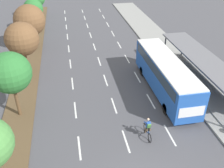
# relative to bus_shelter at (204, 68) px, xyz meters

# --- Properties ---
(median_strip) EXTENTS (2.60, 52.00, 0.12)m
(median_strip) POSITION_rel_bus_shelter_xyz_m (-17.83, 8.58, -1.80)
(median_strip) COLOR brown
(median_strip) RESTS_ON ground
(sidewalk_right) EXTENTS (4.50, 52.00, 0.15)m
(sidewalk_right) POSITION_rel_bus_shelter_xyz_m (-0.28, 8.58, -1.79)
(sidewalk_right) COLOR gray
(sidewalk_right) RESTS_ON ground
(lane_divider_left) EXTENTS (0.14, 48.33, 0.01)m
(lane_divider_left) POSITION_rel_bus_shelter_xyz_m (-13.03, 7.24, -1.86)
(lane_divider_left) COLOR white
(lane_divider_left) RESTS_ON ground
(lane_divider_center) EXTENTS (0.14, 48.33, 0.01)m
(lane_divider_center) POSITION_rel_bus_shelter_xyz_m (-9.53, 7.24, -1.86)
(lane_divider_center) COLOR white
(lane_divider_center) RESTS_ON ground
(lane_divider_right) EXTENTS (0.14, 48.33, 0.01)m
(lane_divider_right) POSITION_rel_bus_shelter_xyz_m (-6.03, 7.24, -1.86)
(lane_divider_right) COLOR white
(lane_divider_right) RESTS_ON ground
(bus_shelter) EXTENTS (2.90, 14.35, 2.86)m
(bus_shelter) POSITION_rel_bus_shelter_xyz_m (0.00, 0.00, 0.00)
(bus_shelter) COLOR gray
(bus_shelter) RESTS_ON sidewalk_right
(bus) EXTENTS (2.54, 11.29, 3.37)m
(bus) POSITION_rel_bus_shelter_xyz_m (-4.28, -0.46, 0.20)
(bus) COLOR #2356B2
(bus) RESTS_ON ground
(cyclist) EXTENTS (0.46, 1.82, 1.71)m
(cyclist) POSITION_rel_bus_shelter_xyz_m (-7.82, -6.35, -1.07)
(cyclist) COLOR black
(cyclist) RESTS_ON ground
(median_tree_second) EXTENTS (3.30, 3.30, 5.71)m
(median_tree_second) POSITION_rel_bus_shelter_xyz_m (-17.70, -1.82, 2.30)
(median_tree_second) COLOR brown
(median_tree_second) RESTS_ON median_strip
(median_tree_third) EXTENTS (3.47, 3.47, 5.79)m
(median_tree_third) POSITION_rel_bus_shelter_xyz_m (-17.64, 5.43, 2.29)
(median_tree_third) COLOR brown
(median_tree_third) RESTS_ON median_strip
(median_tree_fourth) EXTENTS (3.96, 3.96, 5.76)m
(median_tree_fourth) POSITION_rel_bus_shelter_xyz_m (-17.58, 12.69, 2.03)
(median_tree_fourth) COLOR brown
(median_tree_fourth) RESTS_ON median_strip
(median_tree_fifth) EXTENTS (2.96, 2.96, 4.86)m
(median_tree_fifth) POSITION_rel_bus_shelter_xyz_m (-17.73, 19.94, 1.62)
(median_tree_fifth) COLOR brown
(median_tree_fifth) RESTS_ON median_strip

